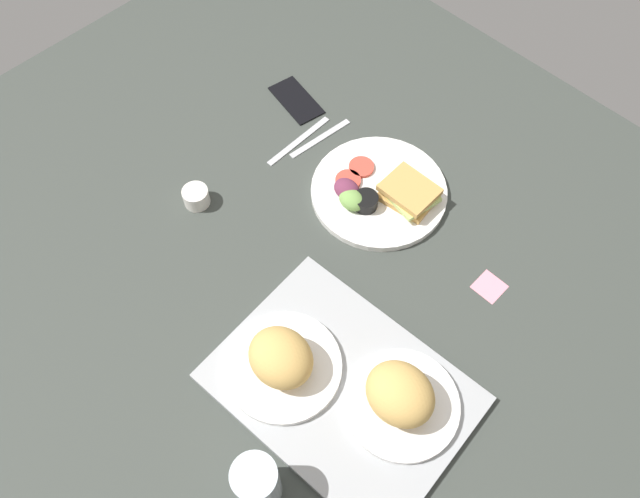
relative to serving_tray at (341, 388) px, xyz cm
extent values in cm
cube|color=#383D38|center=(20.14, -19.70, -2.30)|extent=(190.00, 150.00, 3.00)
cube|color=#9EA0A3|center=(0.00, 0.00, 0.00)|extent=(47.31, 36.22, 1.60)
cylinder|color=white|center=(-10.00, -5.00, 1.50)|extent=(20.52, 20.52, 1.40)
ellipsoid|color=tan|center=(-9.16, -4.65, 6.49)|extent=(12.59, 10.88, 8.59)
cylinder|color=white|center=(10.00, 5.00, 1.50)|extent=(21.53, 21.53, 1.40)
ellipsoid|color=tan|center=(10.05, 5.23, 6.41)|extent=(12.36, 10.67, 8.43)
cylinder|color=white|center=(24.64, -37.36, 0.00)|extent=(29.58, 29.58, 1.60)
cube|color=tan|center=(18.72, -40.03, 1.50)|extent=(12.12, 10.42, 1.40)
cube|color=#B2C66B|center=(18.72, -40.03, 2.70)|extent=(12.36, 10.72, 1.00)
cube|color=tan|center=(18.72, -40.03, 3.90)|extent=(11.22, 9.27, 1.40)
cylinder|color=#D14738|center=(31.29, -38.84, 1.20)|extent=(5.60, 5.60, 0.80)
cylinder|color=#D14738|center=(30.85, -34.11, 1.20)|extent=(5.60, 5.60, 0.80)
cylinder|color=black|center=(23.90, -32.19, 2.30)|extent=(5.20, 5.20, 3.00)
cylinder|color=#EFEACC|center=(23.90, -32.19, 3.40)|extent=(4.26, 4.26, 0.60)
ellipsoid|color=#729E4C|center=(26.12, -30.26, 2.60)|extent=(6.00, 4.80, 3.60)
ellipsoid|color=#6B2D47|center=(28.78, -31.45, 2.60)|extent=(6.00, 4.80, 3.60)
cylinder|color=silver|center=(-2.43, 22.29, 5.72)|extent=(7.50, 7.50, 13.05)
cylinder|color=silver|center=(50.96, -8.02, 1.20)|extent=(5.60, 5.60, 4.00)
cube|color=#B7B7BC|center=(44.64, -39.36, -0.55)|extent=(3.22, 17.05, 0.50)
cube|color=#B7B7BC|center=(47.64, -35.36, -0.55)|extent=(1.72, 19.02, 0.50)
cube|color=black|center=(57.08, -43.68, -0.40)|extent=(15.51, 9.80, 0.80)
cube|color=pink|center=(-6.45, -36.08, -0.74)|extent=(5.63, 5.63, 0.12)
camera|label=1|loc=(-22.65, 28.29, 111.30)|focal=35.24mm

